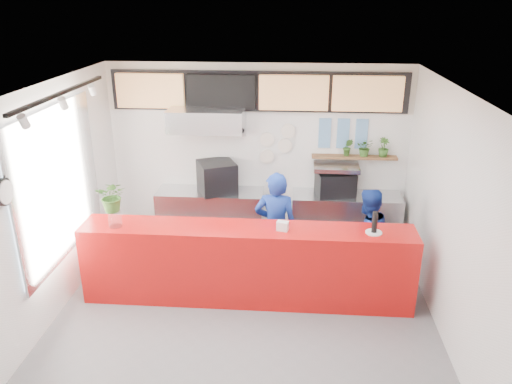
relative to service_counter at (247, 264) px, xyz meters
The scene contains 45 objects.
floor 0.68m from the service_counter, 90.00° to the right, with size 5.00×5.00×0.00m, color slate.
ceiling 2.48m from the service_counter, 90.00° to the right, with size 5.00×5.00×0.00m, color silver.
wall_back 2.30m from the service_counter, 90.00° to the left, with size 5.00×5.00×0.00m, color white.
wall_left 2.70m from the service_counter, behind, with size 5.00×5.00×0.00m, color white.
wall_right 2.70m from the service_counter, ahead, with size 5.00×5.00×0.00m, color white.
service_counter is the anchor object (origin of this frame).
cream_band 2.93m from the service_counter, 90.00° to the left, with size 5.00×0.02×0.80m, color beige.
prep_bench 1.97m from the service_counter, 113.96° to the left, with size 1.80×0.60×0.90m, color #B2B5BA.
panini_oven 2.02m from the service_counter, 110.50° to the left, with size 0.57×0.57×0.52m, color black.
extraction_hood 2.50m from the service_counter, 114.57° to the left, with size 1.20×0.70×0.35m, color #B2B5BA.
hood_lip 2.38m from the service_counter, 114.57° to the left, with size 1.20×0.70×0.08m, color #B2B5BA.
right_bench 2.35m from the service_counter, 50.19° to the left, with size 1.80×0.60×0.90m, color #B2B5BA.
espresso_machine 2.29m from the service_counter, 54.17° to the left, with size 0.61×0.44×0.39m, color black.
espresso_tray 2.37m from the service_counter, 54.17° to the left, with size 0.73×0.51×0.07m, color #A2A5A9.
herb_shelf 2.73m from the service_counter, 51.34° to the left, with size 1.40×0.18×0.04m, color brown.
menu_board_far_left 3.31m from the service_counter, 131.47° to the left, with size 1.10×0.10×0.55m, color tan.
menu_board_mid_left 2.88m from the service_counter, 106.59° to the left, with size 1.10×0.10×0.55m, color black.
menu_board_mid_right 2.87m from the service_counter, 73.94° to the left, with size 1.10×0.10×0.55m, color tan.
menu_board_far_right 3.30m from the service_counter, 48.86° to the left, with size 1.10×0.10×0.55m, color tan.
soffit 2.87m from the service_counter, 90.00° to the left, with size 4.80×0.04×0.65m, color black.
window_pane 2.73m from the service_counter, behind, with size 0.04×2.20×1.90m, color silver.
window_frame 2.71m from the service_counter, behind, with size 0.03×2.30×2.00m, color #B2B5BA.
wall_clock_rim 3.16m from the service_counter, 152.15° to the right, with size 0.30×0.30×0.05m, color black.
wall_clock_face 3.14m from the service_counter, 151.85° to the right, with size 0.26×0.26×0.02m, color white.
track_rail 3.21m from the service_counter, 169.22° to the right, with size 0.05×2.40×0.04m, color black.
dec_plate_a 2.40m from the service_counter, 85.86° to the left, with size 0.24×0.24×0.03m, color silver.
dec_plate_b 2.39m from the service_counter, 77.74° to the left, with size 0.24×0.24×0.03m, color silver.
dec_plate_c 2.26m from the service_counter, 85.86° to the left, with size 0.24×0.24×0.03m, color silver.
dec_plate_d 2.52m from the service_counter, 76.42° to the left, with size 0.24×0.24×0.03m, color silver.
photo_frame_a 2.76m from the service_counter, 62.13° to the left, with size 0.20×0.02×0.25m, color #598CBF.
photo_frame_b 2.90m from the service_counter, 56.06° to the left, with size 0.20×0.02×0.25m, color #598CBF.
photo_frame_c 3.05m from the service_counter, 50.74° to the left, with size 0.20×0.02×0.25m, color #598CBF.
photo_frame_d 2.64m from the service_counter, 62.13° to the left, with size 0.20×0.02×0.25m, color #598CBF.
photo_frame_e 2.78m from the service_counter, 56.06° to the left, with size 0.20×0.02×0.25m, color #598CBF.
photo_frame_f 2.94m from the service_counter, 50.74° to the left, with size 0.20×0.02×0.25m, color #598CBF.
staff_center 0.73m from the service_counter, 56.90° to the left, with size 0.62×0.41×1.70m, color navy.
staff_right 1.76m from the service_counter, 17.75° to the left, with size 0.73×0.56×1.49m, color navy.
herb_b 2.73m from the service_counter, 53.40° to the left, with size 0.16×0.13×0.29m, color #325C20.
herb_c 2.89m from the service_counter, 48.57° to the left, with size 0.27×0.23×0.30m, color #325C20.
herb_d 3.09m from the service_counter, 44.10° to the left, with size 0.18×0.16×0.31m, color #325C20.
glass_vase 1.88m from the service_counter, behind, with size 0.18×0.18×0.22m, color silver.
basil_vase 2.02m from the service_counter, behind, with size 0.39×0.34×0.44m, color #325C20.
napkin_holder 0.78m from the service_counter, ahead, with size 0.15×0.09×0.13m, color silver.
white_plate 1.76m from the service_counter, ahead, with size 0.22×0.22×0.02m, color silver.
pepper_mill 1.81m from the service_counter, ahead, with size 0.07×0.07×0.28m, color black.
Camera 1 is at (0.58, -5.58, 3.99)m, focal length 35.00 mm.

